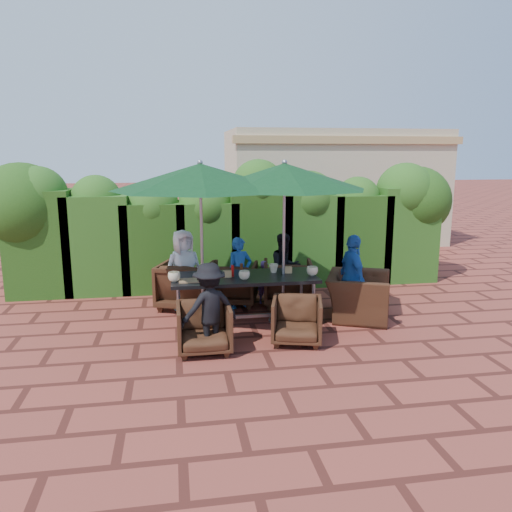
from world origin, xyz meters
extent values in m
plane|color=brown|center=(0.00, 0.00, 0.00)|extent=(80.00, 80.00, 0.00)
cube|color=black|center=(-0.11, 0.01, 0.72)|extent=(2.16, 0.90, 0.05)
cube|color=gray|center=(-0.11, 0.01, 0.12)|extent=(1.96, 0.05, 0.05)
cylinder|color=gray|center=(-1.09, -0.34, 0.35)|extent=(0.05, 0.05, 0.70)
cylinder|color=gray|center=(-1.09, 0.36, 0.35)|extent=(0.05, 0.05, 0.70)
cylinder|color=gray|center=(0.87, -0.34, 0.35)|extent=(0.05, 0.05, 0.70)
cylinder|color=gray|center=(0.87, 0.36, 0.35)|extent=(0.05, 0.05, 0.70)
cylinder|color=gray|center=(-0.73, 0.03, 0.01)|extent=(0.44, 0.44, 0.03)
cylinder|color=gray|center=(-0.73, 0.03, 1.20)|extent=(0.04, 0.04, 2.40)
cone|color=black|center=(-0.73, 0.03, 2.22)|extent=(2.56, 2.56, 0.38)
sphere|color=gray|center=(-0.73, 0.03, 2.42)|extent=(0.08, 0.08, 0.08)
cylinder|color=gray|center=(0.50, 0.04, 0.01)|extent=(0.44, 0.44, 0.03)
cylinder|color=gray|center=(0.50, 0.04, 1.20)|extent=(0.04, 0.04, 2.40)
cone|color=black|center=(0.50, 0.04, 2.22)|extent=(2.47, 2.47, 0.38)
sphere|color=gray|center=(0.50, 0.04, 2.42)|extent=(0.08, 0.08, 0.08)
imported|color=black|center=(-0.96, 1.00, 0.43)|extent=(1.06, 1.03, 0.86)
imported|color=black|center=(-0.14, 1.08, 0.40)|extent=(0.93, 0.90, 0.79)
imported|color=black|center=(0.77, 0.90, 0.42)|extent=(0.94, 0.90, 0.84)
imported|color=black|center=(-0.78, -0.98, 0.36)|extent=(0.69, 0.65, 0.71)
imported|color=black|center=(0.49, -0.86, 0.34)|extent=(0.81, 0.78, 0.69)
imported|color=black|center=(1.70, 0.03, 0.47)|extent=(1.07, 1.26, 0.93)
imported|color=white|center=(-0.98, 0.92, 0.67)|extent=(0.75, 0.60, 1.33)
imported|color=#205AB1|center=(-0.06, 0.86, 0.59)|extent=(0.52, 0.47, 1.19)
imported|color=black|center=(0.75, 1.03, 0.61)|extent=(0.65, 0.49, 1.21)
imported|color=black|center=(-0.70, -0.98, 0.59)|extent=(0.83, 0.57, 1.18)
imported|color=#205AB1|center=(1.59, 0.00, 0.67)|extent=(0.43, 0.80, 1.33)
imported|color=#D44B9C|center=(-0.52, 0.96, 0.38)|extent=(0.30, 0.26, 0.75)
imported|color=#6F4699|center=(0.40, 1.03, 0.37)|extent=(0.29, 0.24, 0.74)
imported|color=#248544|center=(1.38, 4.15, 0.93)|extent=(1.84, 1.22, 1.86)
imported|color=#D44B9C|center=(2.42, 4.39, 0.92)|extent=(0.93, 0.62, 1.85)
imported|color=gray|center=(3.39, 4.39, 0.90)|extent=(1.24, 0.75, 1.81)
imported|color=beige|center=(-1.14, -0.16, 0.82)|extent=(0.18, 0.18, 0.14)
imported|color=beige|center=(-0.65, 0.09, 0.81)|extent=(0.13, 0.13, 0.12)
imported|color=beige|center=(-0.14, -0.20, 0.81)|extent=(0.16, 0.16, 0.13)
imported|color=beige|center=(0.37, 0.16, 0.82)|extent=(0.14, 0.14, 0.13)
imported|color=beige|center=(0.90, -0.12, 0.82)|extent=(0.17, 0.17, 0.14)
cylinder|color=#B20C0A|center=(-0.28, 0.02, 0.83)|extent=(0.04, 0.04, 0.17)
cylinder|color=#4C230C|center=(-0.13, 0.11, 0.83)|extent=(0.04, 0.04, 0.17)
cube|color=#916A46|center=(-0.90, -0.17, 0.76)|extent=(0.35, 0.25, 0.02)
cube|color=tan|center=(-0.36, -0.02, 0.80)|extent=(0.12, 0.06, 0.10)
cube|color=tan|center=(0.58, 0.09, 0.80)|extent=(0.12, 0.06, 0.10)
cube|color=#193E11|center=(-3.50, 2.30, 0.96)|extent=(1.15, 0.95, 1.91)
sphere|color=#193E11|center=(-3.50, 2.30, 1.81)|extent=(1.05, 1.05, 1.05)
cube|color=#193E11|center=(-2.50, 2.30, 0.91)|extent=(1.15, 0.95, 1.81)
sphere|color=#193E11|center=(-2.50, 2.30, 1.71)|extent=(0.93, 0.93, 0.93)
cube|color=#193E11|center=(-1.50, 2.30, 0.83)|extent=(1.15, 0.95, 1.66)
sphere|color=#193E11|center=(-1.50, 2.30, 1.56)|extent=(1.00, 1.00, 1.00)
cube|color=#193E11|center=(-0.50, 2.30, 0.83)|extent=(1.15, 0.95, 1.65)
sphere|color=#193E11|center=(-0.50, 2.30, 1.55)|extent=(1.08, 1.08, 1.08)
cube|color=#193E11|center=(0.50, 2.30, 1.02)|extent=(1.15, 0.95, 2.03)
sphere|color=#193E11|center=(0.50, 2.30, 1.93)|extent=(1.03, 1.03, 1.03)
cube|color=#193E11|center=(1.50, 2.30, 0.89)|extent=(1.15, 0.95, 1.78)
sphere|color=#193E11|center=(1.50, 2.30, 1.68)|extent=(1.11, 1.11, 1.11)
cube|color=#193E11|center=(2.50, 2.30, 0.88)|extent=(1.15, 0.95, 1.75)
sphere|color=#193E11|center=(2.50, 2.30, 1.65)|extent=(0.91, 0.91, 0.91)
cube|color=#193E11|center=(3.50, 2.30, 0.95)|extent=(1.15, 0.95, 1.89)
sphere|color=#193E11|center=(3.50, 2.30, 1.79)|extent=(1.17, 1.17, 1.17)
sphere|color=#193E11|center=(-3.80, 2.40, 1.60)|extent=(1.60, 1.60, 1.60)
sphere|color=#193E11|center=(3.80, 2.40, 1.60)|extent=(1.40, 1.40, 1.40)
cube|color=#BFAB8E|center=(3.50, 7.00, 1.60)|extent=(6.00, 3.00, 3.20)
cube|color=tan|center=(3.50, 5.55, 2.90)|extent=(6.20, 0.25, 0.20)
camera|label=1|loc=(-1.12, -7.16, 2.53)|focal=35.00mm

